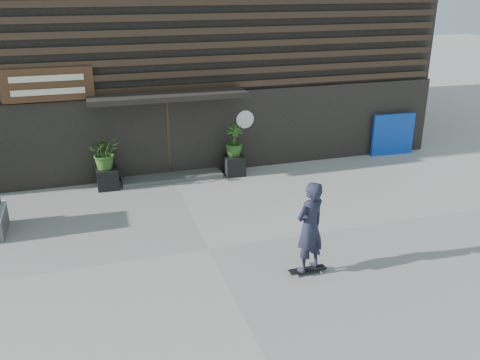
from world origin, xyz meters
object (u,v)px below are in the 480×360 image
object	(u,v)px
skateboarder	(310,227)
planter_pot_left	(108,178)
planter_pot_right	(234,165)
blue_tarp	(393,134)

from	to	relation	value
skateboarder	planter_pot_left	bearing A→B (deg)	121.03
planter_pot_right	blue_tarp	size ratio (longest dim) A/B	0.39
blue_tarp	planter_pot_left	bearing A→B (deg)	-175.60
planter_pot_left	planter_pot_right	size ratio (longest dim) A/B	1.00
blue_tarp	skateboarder	bearing A→B (deg)	-130.92
blue_tarp	skateboarder	xyz separation A→B (m)	(-5.96, -6.27, 0.33)
planter_pot_right	planter_pot_left	bearing A→B (deg)	180.00
planter_pot_right	blue_tarp	world-z (taller)	blue_tarp
skateboarder	planter_pot_right	bearing A→B (deg)	88.03
planter_pot_left	blue_tarp	world-z (taller)	blue_tarp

